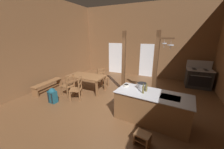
# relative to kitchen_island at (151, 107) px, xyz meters

# --- Properties ---
(ground_plane) EXTENTS (8.54, 9.34, 0.10)m
(ground_plane) POSITION_rel_kitchen_island_xyz_m (-1.47, 0.37, -0.50)
(ground_plane) COLOR brown
(wall_back) EXTENTS (8.54, 0.14, 4.39)m
(wall_back) POSITION_rel_kitchen_island_xyz_m (-1.47, 4.71, 1.74)
(wall_back) COLOR brown
(wall_back) RESTS_ON ground_plane
(wall_left) EXTENTS (0.14, 9.34, 4.39)m
(wall_left) POSITION_rel_kitchen_island_xyz_m (-5.41, 0.37, 1.74)
(wall_left) COLOR brown
(wall_left) RESTS_ON ground_plane
(glazed_door_back_left) EXTENTS (1.00, 0.01, 2.05)m
(glazed_door_back_left) POSITION_rel_kitchen_island_xyz_m (-3.21, 4.63, 0.57)
(glazed_door_back_left) COLOR white
(glazed_door_back_left) RESTS_ON ground_plane
(glazed_panel_back_right) EXTENTS (0.84, 0.01, 2.05)m
(glazed_panel_back_right) POSITION_rel_kitchen_island_xyz_m (-1.08, 4.63, 0.57)
(glazed_panel_back_right) COLOR white
(glazed_panel_back_right) RESTS_ON ground_plane
(kitchen_island) EXTENTS (2.24, 1.16, 0.90)m
(kitchen_island) POSITION_rel_kitchen_island_xyz_m (0.00, 0.00, 0.00)
(kitchen_island) COLOR brown
(kitchen_island) RESTS_ON ground_plane
(stove_range) EXTENTS (1.17, 0.86, 1.32)m
(stove_range) POSITION_rel_kitchen_island_xyz_m (1.71, 3.82, 0.03)
(stove_range) COLOR #262626
(stove_range) RESTS_ON ground_plane
(support_post_with_pot_rack) EXTENTS (0.65, 0.25, 2.74)m
(support_post_with_pot_rack) POSITION_rel_kitchen_island_xyz_m (-0.14, 1.66, 1.02)
(support_post_with_pot_rack) COLOR brown
(support_post_with_pot_rack) RESTS_ON ground_plane
(support_post_center) EXTENTS (0.14, 0.14, 2.74)m
(support_post_center) POSITION_rel_kitchen_island_xyz_m (-1.60, 1.86, 0.92)
(support_post_center) COLOR brown
(support_post_center) RESTS_ON ground_plane
(step_stool) EXTENTS (0.41, 0.35, 0.30)m
(step_stool) POSITION_rel_kitchen_island_xyz_m (-0.03, -1.05, -0.27)
(step_stool) COLOR brown
(step_stool) RESTS_ON ground_plane
(dining_table) EXTENTS (1.70, 0.91, 0.74)m
(dining_table) POSITION_rel_kitchen_island_xyz_m (-3.17, 1.12, 0.20)
(dining_table) COLOR brown
(dining_table) RESTS_ON ground_plane
(ladderback_chair_near_window) EXTENTS (0.58, 0.58, 0.95)m
(ladderback_chair_near_window) POSITION_rel_kitchen_island_xyz_m (-2.98, 0.18, 0.00)
(ladderback_chair_near_window) COLOR brown
(ladderback_chair_near_window) RESTS_ON ground_plane
(ladderback_chair_by_post) EXTENTS (0.60, 0.60, 0.95)m
(ladderback_chair_by_post) POSITION_rel_kitchen_island_xyz_m (-2.81, 2.03, 0.00)
(ladderback_chair_by_post) COLOR brown
(ladderback_chair_by_post) RESTS_ON ground_plane
(ladderback_chair_at_table_end) EXTENTS (0.50, 0.50, 0.95)m
(ladderback_chair_at_table_end) POSITION_rel_kitchen_island_xyz_m (-3.56, 0.33, 0.00)
(ladderback_chair_at_table_end) COLOR brown
(ladderback_chair_at_table_end) RESTS_ON ground_plane
(bench_along_left_wall) EXTENTS (0.44, 1.55, 0.44)m
(bench_along_left_wall) POSITION_rel_kitchen_island_xyz_m (-4.80, 0.29, -0.14)
(bench_along_left_wall) COLOR brown
(bench_along_left_wall) RESTS_ON ground_plane
(backpack) EXTENTS (0.33, 0.31, 0.60)m
(backpack) POSITION_rel_kitchen_island_xyz_m (-3.68, -0.45, -0.14)
(backpack) COLOR #194756
(backpack) RESTS_ON ground_plane
(stockpot_on_counter) EXTENTS (0.35, 0.28, 0.20)m
(stockpot_on_counter) POSITION_rel_kitchen_island_xyz_m (-0.37, 0.22, 0.55)
(stockpot_on_counter) COLOR #A8AAB2
(stockpot_on_counter) RESTS_ON kitchen_island
(mixing_bowl_on_counter) EXTENTS (0.19, 0.19, 0.07)m
(mixing_bowl_on_counter) POSITION_rel_kitchen_island_xyz_m (-0.90, 0.22, 0.49)
(mixing_bowl_on_counter) COLOR silver
(mixing_bowl_on_counter) RESTS_ON kitchen_island
(bottle_tall_on_counter) EXTENTS (0.06, 0.06, 0.30)m
(bottle_tall_on_counter) POSITION_rel_kitchen_island_xyz_m (-0.27, -0.10, 0.57)
(bottle_tall_on_counter) COLOR brown
(bottle_tall_on_counter) RESTS_ON kitchen_island
(bottle_short_on_counter) EXTENTS (0.06, 0.06, 0.27)m
(bottle_short_on_counter) POSITION_rel_kitchen_island_xyz_m (-0.21, 0.08, 0.56)
(bottle_short_on_counter) COLOR brown
(bottle_short_on_counter) RESTS_ON kitchen_island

